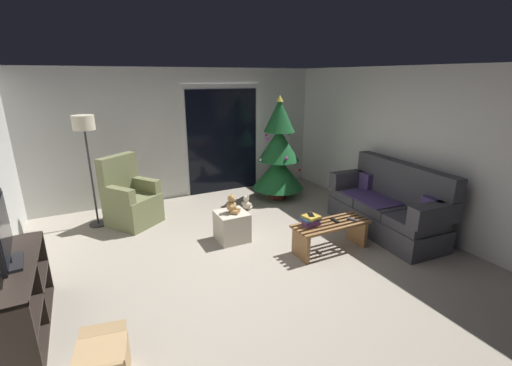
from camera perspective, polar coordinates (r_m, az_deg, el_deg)
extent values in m
plane|color=#9E9384|center=(4.61, -0.51, -13.18)|extent=(7.00, 7.00, 0.00)
cube|color=silver|center=(6.94, -11.97, 7.94)|extent=(5.72, 0.12, 2.50)
cube|color=silver|center=(5.94, 25.12, 5.10)|extent=(0.12, 6.00, 2.50)
cube|color=silver|center=(7.14, -5.56, 7.27)|extent=(1.60, 0.02, 2.20)
cube|color=black|center=(7.13, -5.50, 6.85)|extent=(1.50, 0.02, 2.10)
cube|color=#3D3D42|center=(5.75, 20.37, -5.98)|extent=(0.90, 1.95, 0.34)
cube|color=#3D3D42|center=(5.26, 25.02, -5.94)|extent=(0.72, 0.65, 0.14)
cube|color=#3D3D42|center=(5.66, 20.47, -3.79)|extent=(0.72, 0.65, 0.14)
cube|color=#3D3D42|center=(6.09, 16.56, -1.90)|extent=(0.72, 0.65, 0.14)
cube|color=#3D3D42|center=(5.76, 23.20, 0.17)|extent=(0.34, 1.91, 0.60)
cube|color=#3D3D42|center=(5.05, 27.53, -4.67)|extent=(0.77, 0.26, 0.28)
cube|color=#3D3D42|center=(6.22, 15.44, 0.64)|extent=(0.77, 0.26, 0.28)
cube|color=#47386B|center=(5.79, 18.75, -2.30)|extent=(0.66, 0.94, 0.02)
cube|color=#47386B|center=(5.27, 27.27, -3.76)|extent=(0.14, 0.33, 0.28)
cube|color=#47386B|center=(6.19, 17.56, 0.38)|extent=(0.14, 0.33, 0.28)
cube|color=olive|center=(4.74, 13.72, -7.42)|extent=(1.10, 0.05, 0.04)
cube|color=olive|center=(4.80, 13.04, -7.04)|extent=(1.10, 0.05, 0.04)
cube|color=olive|center=(4.86, 12.38, -6.67)|extent=(1.10, 0.05, 0.04)
cube|color=olive|center=(4.92, 11.73, -6.31)|extent=(1.10, 0.05, 0.04)
cube|color=olive|center=(4.98, 11.11, -5.96)|extent=(1.10, 0.05, 0.04)
cube|color=olive|center=(4.68, 7.45, -10.23)|extent=(0.05, 0.36, 0.38)
cube|color=olive|center=(5.24, 16.44, -7.64)|extent=(0.05, 0.36, 0.38)
cube|color=#333338|center=(4.99, 15.79, -5.90)|extent=(0.10, 0.16, 0.02)
cube|color=black|center=(4.91, 12.99, -6.08)|extent=(0.06, 0.16, 0.02)
cube|color=#6B3D7A|center=(4.72, 9.17, -6.69)|extent=(0.23, 0.16, 0.04)
cube|color=#6B3D7A|center=(4.69, 9.06, -6.24)|extent=(0.23, 0.19, 0.04)
cube|color=#285684|center=(4.69, 9.13, -5.84)|extent=(0.27, 0.19, 0.03)
cube|color=#B79333|center=(4.67, 9.19, -5.54)|extent=(0.22, 0.23, 0.03)
cube|color=black|center=(4.68, 9.10, -5.20)|extent=(0.12, 0.16, 0.01)
cylinder|color=#4C1E19|center=(6.90, 3.65, -2.08)|extent=(0.36, 0.36, 0.10)
cylinder|color=brown|center=(6.86, 3.67, -1.21)|extent=(0.08, 0.08, 0.12)
cone|color=#195628|center=(6.76, 3.73, 1.74)|extent=(1.00, 1.00, 0.61)
cone|color=#195628|center=(6.63, 3.83, 6.38)|extent=(0.80, 0.80, 0.61)
cone|color=#195628|center=(6.54, 3.93, 11.17)|extent=(0.59, 0.59, 0.61)
sphere|color=#1E8C33|center=(6.75, 5.56, 8.18)|extent=(0.06, 0.06, 0.06)
sphere|color=#B233A5|center=(6.44, 1.95, 7.25)|extent=(0.06, 0.06, 0.06)
sphere|color=#B233A5|center=(6.68, 1.72, 7.96)|extent=(0.06, 0.06, 0.06)
sphere|color=blue|center=(6.83, 3.46, 8.52)|extent=(0.06, 0.06, 0.06)
sphere|color=white|center=(6.54, 0.82, 3.86)|extent=(0.06, 0.06, 0.06)
sphere|color=blue|center=(6.75, 3.48, 10.03)|extent=(0.06, 0.06, 0.06)
sphere|color=#B233A5|center=(6.36, 5.10, 4.13)|extent=(0.06, 0.06, 0.06)
sphere|color=red|center=(6.88, 7.24, 2.14)|extent=(0.06, 0.06, 0.06)
cone|color=#EAD14C|center=(6.52, 3.98, 13.89)|extent=(0.14, 0.14, 0.12)
cube|color=olive|center=(6.02, -19.54, -5.02)|extent=(0.95, 0.95, 0.31)
cube|color=olive|center=(5.93, -19.78, -2.83)|extent=(0.95, 0.95, 0.18)
cube|color=olive|center=(6.01, -21.95, 1.29)|extent=(0.64, 0.53, 0.64)
cube|color=olive|center=(6.04, -17.94, -0.29)|extent=(0.45, 0.55, 0.22)
cube|color=olive|center=(5.68, -21.87, -1.81)|extent=(0.45, 0.55, 0.22)
cylinder|color=#2D2D30|center=(6.26, -24.71, -6.20)|extent=(0.28, 0.28, 0.02)
cylinder|color=#2D2D30|center=(6.01, -25.65, 0.71)|extent=(0.03, 0.03, 1.55)
cylinder|color=beige|center=(5.84, -26.77, 8.96)|extent=(0.32, 0.32, 0.22)
cube|color=black|center=(4.20, -33.86, -19.66)|extent=(0.40, 1.40, 0.04)
cube|color=black|center=(3.86, -35.60, -11.26)|extent=(0.40, 1.40, 0.04)
cube|color=black|center=(3.46, -36.08, -21.47)|extent=(0.40, 0.04, 0.73)
cube|color=black|center=(4.61, -33.74, -11.27)|extent=(0.40, 0.04, 0.73)
cube|color=black|center=(4.02, -34.71, -15.64)|extent=(0.40, 0.04, 0.69)
cube|color=black|center=(4.02, -34.71, -15.64)|extent=(0.40, 1.33, 0.04)
cube|color=#A32D28|center=(3.63, -35.33, -23.12)|extent=(0.30, 0.04, 0.28)
cube|color=#285684|center=(3.66, -35.26, -22.40)|extent=(0.30, 0.04, 0.31)
cube|color=#337042|center=(3.70, -35.19, -21.70)|extent=(0.30, 0.04, 0.34)
cube|color=#B79333|center=(3.75, -35.02, -21.47)|extent=(0.30, 0.04, 0.30)
cube|color=black|center=(3.84, -35.69, -10.83)|extent=(0.23, 0.38, 0.03)
cube|color=black|center=(3.83, -35.81, -10.23)|extent=(0.05, 0.06, 0.06)
cube|color=black|center=(3.72, -36.60, -6.22)|extent=(0.11, 0.84, 0.52)
cube|color=black|center=(3.72, -36.29, -6.17)|extent=(0.08, 0.79, 0.47)
cube|color=beige|center=(5.13, -4.04, -7.17)|extent=(0.44, 0.44, 0.44)
cylinder|color=tan|center=(5.06, -3.28, -4.44)|extent=(0.13, 0.12, 0.06)
cylinder|color=tan|center=(4.97, -3.60, -4.86)|extent=(0.13, 0.12, 0.06)
sphere|color=tan|center=(5.01, -4.11, -3.87)|extent=(0.15, 0.15, 0.15)
sphere|color=tan|center=(4.96, -4.14, -2.59)|extent=(0.11, 0.11, 0.11)
sphere|color=tan|center=(4.95, -3.59, -2.75)|extent=(0.04, 0.04, 0.04)
sphere|color=tan|center=(4.98, -4.03, -1.94)|extent=(0.04, 0.04, 0.04)
sphere|color=tan|center=(4.92, -4.28, -2.23)|extent=(0.04, 0.04, 0.04)
sphere|color=tan|center=(5.06, -3.66, -3.50)|extent=(0.06, 0.06, 0.06)
sphere|color=tan|center=(4.93, -4.14, -4.07)|extent=(0.06, 0.06, 0.06)
cylinder|color=beige|center=(6.35, -1.85, -3.98)|extent=(0.12, 0.12, 0.06)
cylinder|color=beige|center=(6.32, -1.02, -4.10)|extent=(0.12, 0.12, 0.06)
sphere|color=beige|center=(6.26, -1.65, -3.65)|extent=(0.15, 0.15, 0.15)
sphere|color=beige|center=(6.22, -1.66, -2.63)|extent=(0.11, 0.11, 0.11)
sphere|color=#F4E5C1|center=(6.26, -1.48, -2.57)|extent=(0.04, 0.04, 0.04)
sphere|color=beige|center=(6.21, -1.99, -2.18)|extent=(0.04, 0.04, 0.04)
sphere|color=beige|center=(6.19, -1.34, -2.26)|extent=(0.04, 0.04, 0.04)
sphere|color=beige|center=(6.30, -2.18, -3.42)|extent=(0.06, 0.06, 0.06)
sphere|color=beige|center=(6.25, -0.98, -3.59)|extent=(0.06, 0.06, 0.06)
cube|color=tan|center=(3.31, -24.13, -25.94)|extent=(0.44, 0.40, 0.31)
cube|color=tan|center=(3.35, -24.11, -21.31)|extent=(0.38, 0.16, 0.06)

